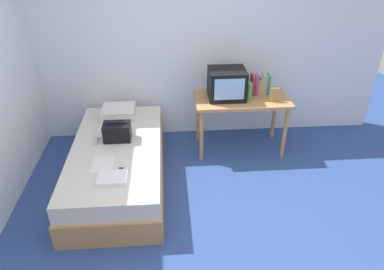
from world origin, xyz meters
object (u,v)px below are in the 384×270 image
(tv, at_px, (227,84))
(remote_silver, at_px, (96,141))
(pillow, at_px, (119,112))
(desk, at_px, (241,104))
(remote_dark, at_px, (120,173))
(handbag, at_px, (117,132))
(folded_towel, at_px, (112,178))
(water_bottle, at_px, (249,92))
(book_row, at_px, (260,85))
(magazine, at_px, (103,165))
(picture_frame, at_px, (275,95))
(bed, at_px, (118,164))

(tv, relative_size, remote_silver, 3.06)
(pillow, bearing_deg, desk, -3.56)
(desk, bearing_deg, remote_dark, -141.56)
(handbag, relative_size, folded_towel, 1.07)
(pillow, bearing_deg, handbag, -85.67)
(pillow, bearing_deg, water_bottle, -5.90)
(handbag, bearing_deg, remote_silver, -170.81)
(book_row, relative_size, magazine, 0.86)
(picture_frame, bearing_deg, remote_silver, -170.03)
(pillow, distance_m, remote_silver, 0.63)
(picture_frame, xyz_separation_m, remote_dark, (-1.77, -0.98, -0.33))
(tv, height_order, remote_dark, tv)
(book_row, relative_size, remote_silver, 1.73)
(magazine, height_order, remote_silver, remote_silver)
(tv, xyz_separation_m, book_row, (0.43, 0.09, -0.06))
(pillow, bearing_deg, book_row, 0.55)
(picture_frame, height_order, magazine, picture_frame)
(handbag, relative_size, remote_dark, 1.92)
(bed, distance_m, remote_dark, 0.58)
(book_row, distance_m, remote_dark, 2.08)
(magazine, bearing_deg, bed, 74.62)
(remote_dark, xyz_separation_m, remote_silver, (-0.33, 0.61, 0.00))
(picture_frame, bearing_deg, book_row, 117.14)
(remote_dark, bearing_deg, book_row, 36.71)
(picture_frame, relative_size, magazine, 0.59)
(water_bottle, bearing_deg, handbag, -165.96)
(desk, relative_size, book_row, 4.65)
(picture_frame, bearing_deg, water_bottle, 168.60)
(desk, bearing_deg, magazine, -149.28)
(tv, xyz_separation_m, pillow, (-1.34, 0.08, -0.37))
(desk, xyz_separation_m, remote_silver, (-1.73, -0.50, -0.15))
(book_row, height_order, remote_silver, book_row)
(pillow, relative_size, remote_dark, 2.60)
(handbag, distance_m, folded_towel, 0.76)
(water_bottle, height_order, magazine, water_bottle)
(water_bottle, distance_m, pillow, 1.64)
(book_row, xyz_separation_m, pillow, (-1.78, -0.02, -0.31))
(bed, relative_size, water_bottle, 9.07)
(pillow, bearing_deg, tv, -3.21)
(desk, bearing_deg, folded_towel, -140.43)
(magazine, bearing_deg, desk, 30.72)
(handbag, bearing_deg, book_row, 18.28)
(water_bottle, relative_size, book_row, 0.88)
(water_bottle, distance_m, remote_dark, 1.84)
(bed, distance_m, picture_frame, 2.01)
(book_row, xyz_separation_m, remote_dark, (-1.64, -1.22, -0.36))
(picture_frame, relative_size, pillow, 0.43)
(desk, xyz_separation_m, pillow, (-1.54, 0.10, -0.10))
(water_bottle, relative_size, remote_silver, 1.53)
(bed, xyz_separation_m, picture_frame, (1.87, 0.47, 0.58))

